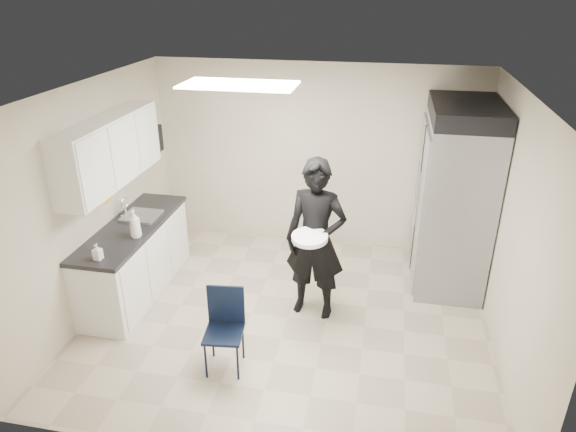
% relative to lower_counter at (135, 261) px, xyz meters
% --- Properties ---
extents(floor, '(4.50, 4.50, 0.00)m').
position_rel_lower_counter_xyz_m(floor, '(1.95, -0.20, -0.43)').
color(floor, tan).
rests_on(floor, ground).
extents(ceiling, '(4.50, 4.50, 0.00)m').
position_rel_lower_counter_xyz_m(ceiling, '(1.95, -0.20, 2.17)').
color(ceiling, white).
rests_on(ceiling, back_wall).
extents(back_wall, '(4.50, 0.00, 4.50)m').
position_rel_lower_counter_xyz_m(back_wall, '(1.95, 1.80, 0.87)').
color(back_wall, '#BEB19D').
rests_on(back_wall, floor).
extents(left_wall, '(0.00, 4.00, 4.00)m').
position_rel_lower_counter_xyz_m(left_wall, '(-0.30, -0.20, 0.87)').
color(left_wall, '#BEB19D').
rests_on(left_wall, floor).
extents(right_wall, '(0.00, 4.00, 4.00)m').
position_rel_lower_counter_xyz_m(right_wall, '(4.20, -0.20, 0.87)').
color(right_wall, '#BEB19D').
rests_on(right_wall, floor).
extents(ceiling_panel, '(1.20, 0.60, 0.02)m').
position_rel_lower_counter_xyz_m(ceiling_panel, '(1.35, 0.20, 2.14)').
color(ceiling_panel, white).
rests_on(ceiling_panel, ceiling).
extents(lower_counter, '(0.60, 1.90, 0.86)m').
position_rel_lower_counter_xyz_m(lower_counter, '(0.00, 0.00, 0.00)').
color(lower_counter, silver).
rests_on(lower_counter, floor).
extents(countertop, '(0.64, 1.95, 0.05)m').
position_rel_lower_counter_xyz_m(countertop, '(0.00, 0.00, 0.46)').
color(countertop, black).
rests_on(countertop, lower_counter).
extents(sink, '(0.42, 0.40, 0.14)m').
position_rel_lower_counter_xyz_m(sink, '(0.02, 0.25, 0.44)').
color(sink, gray).
rests_on(sink, countertop).
extents(faucet, '(0.02, 0.02, 0.24)m').
position_rel_lower_counter_xyz_m(faucet, '(-0.18, 0.25, 0.59)').
color(faucet, silver).
rests_on(faucet, countertop).
extents(upper_cabinets, '(0.35, 1.80, 0.75)m').
position_rel_lower_counter_xyz_m(upper_cabinets, '(-0.13, 0.00, 1.40)').
color(upper_cabinets, silver).
rests_on(upper_cabinets, left_wall).
extents(towel_dispenser, '(0.22, 0.30, 0.35)m').
position_rel_lower_counter_xyz_m(towel_dispenser, '(-0.19, 1.15, 1.19)').
color(towel_dispenser, black).
rests_on(towel_dispenser, left_wall).
extents(notice_sticker_left, '(0.00, 0.12, 0.07)m').
position_rel_lower_counter_xyz_m(notice_sticker_left, '(-0.29, -0.10, 0.79)').
color(notice_sticker_left, yellow).
rests_on(notice_sticker_left, left_wall).
extents(notice_sticker_right, '(0.00, 0.12, 0.07)m').
position_rel_lower_counter_xyz_m(notice_sticker_right, '(-0.29, 0.10, 0.75)').
color(notice_sticker_right, yellow).
rests_on(notice_sticker_right, left_wall).
extents(commercial_fridge, '(0.80, 1.35, 2.10)m').
position_rel_lower_counter_xyz_m(commercial_fridge, '(3.78, 1.07, 0.62)').
color(commercial_fridge, gray).
rests_on(commercial_fridge, floor).
extents(fridge_compressor, '(0.80, 1.35, 0.20)m').
position_rel_lower_counter_xyz_m(fridge_compressor, '(3.78, 1.07, 1.77)').
color(fridge_compressor, black).
rests_on(fridge_compressor, commercial_fridge).
extents(folding_chair, '(0.41, 0.41, 0.83)m').
position_rel_lower_counter_xyz_m(folding_chair, '(1.49, -1.14, -0.01)').
color(folding_chair, black).
rests_on(folding_chair, floor).
extents(man_tuxedo, '(0.74, 0.54, 1.87)m').
position_rel_lower_counter_xyz_m(man_tuxedo, '(2.22, 0.00, 0.51)').
color(man_tuxedo, black).
rests_on(man_tuxedo, floor).
extents(bucket_lid, '(0.43, 0.43, 0.05)m').
position_rel_lower_counter_xyz_m(bucket_lid, '(2.19, -0.25, 0.66)').
color(bucket_lid, white).
rests_on(bucket_lid, man_tuxedo).
extents(soap_bottle_a, '(0.16, 0.16, 0.33)m').
position_rel_lower_counter_xyz_m(soap_bottle_a, '(0.21, -0.26, 0.64)').
color(soap_bottle_a, silver).
rests_on(soap_bottle_a, countertop).
extents(soap_bottle_b, '(0.09, 0.09, 0.18)m').
position_rel_lower_counter_xyz_m(soap_bottle_b, '(0.05, -0.81, 0.57)').
color(soap_bottle_b, '#B5B6C2').
rests_on(soap_bottle_b, countertop).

